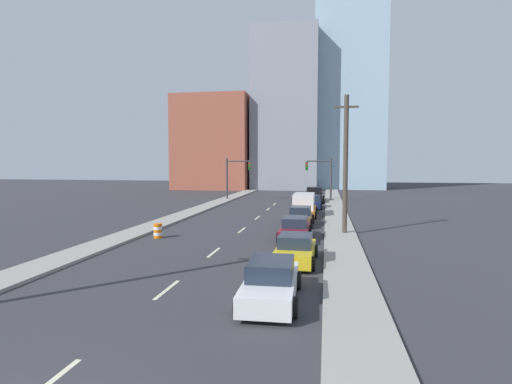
{
  "coord_description": "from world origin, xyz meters",
  "views": [
    {
      "loc": [
        6.04,
        -5.54,
        4.91
      ],
      "look_at": [
        -0.41,
        31.17,
        2.2
      ],
      "focal_mm": 28.0,
      "sensor_mm": 36.0,
      "label": 1
    }
  ],
  "objects_px": {
    "utility_pole_right_mid": "(346,164)",
    "traffic_barrel": "(158,231)",
    "sedan_yellow": "(295,250)",
    "sedan_maroon": "(295,229)",
    "sedan_brown": "(301,217)",
    "traffic_signal_right": "(323,174)",
    "pickup_truck_black": "(314,196)",
    "sedan_white": "(271,282)",
    "box_truck_orange": "(304,205)",
    "traffic_signal_left": "(234,173)",
    "sedan_navy": "(312,202)"
  },
  "relations": [
    {
      "from": "traffic_barrel",
      "to": "sedan_maroon",
      "type": "relative_size",
      "value": 0.2
    },
    {
      "from": "utility_pole_right_mid",
      "to": "traffic_barrel",
      "type": "distance_m",
      "value": 13.3
    },
    {
      "from": "sedan_white",
      "to": "pickup_truck_black",
      "type": "xyz_separation_m",
      "value": [
        0.45,
        36.88,
        0.08
      ]
    },
    {
      "from": "sedan_yellow",
      "to": "sedan_maroon",
      "type": "distance_m",
      "value": 6.2
    },
    {
      "from": "pickup_truck_black",
      "to": "traffic_signal_left",
      "type": "bearing_deg",
      "value": 175.23
    },
    {
      "from": "sedan_white",
      "to": "box_truck_orange",
      "type": "xyz_separation_m",
      "value": [
        -0.09,
        23.26,
        0.31
      ]
    },
    {
      "from": "traffic_barrel",
      "to": "sedan_brown",
      "type": "distance_m",
      "value": 11.29
    },
    {
      "from": "box_truck_orange",
      "to": "pickup_truck_black",
      "type": "distance_m",
      "value": 13.63
    },
    {
      "from": "sedan_white",
      "to": "sedan_yellow",
      "type": "distance_m",
      "value": 5.6
    },
    {
      "from": "traffic_signal_right",
      "to": "sedan_navy",
      "type": "xyz_separation_m",
      "value": [
        -1.11,
        -8.28,
        -2.9
      ]
    },
    {
      "from": "utility_pole_right_mid",
      "to": "traffic_barrel",
      "type": "relative_size",
      "value": 9.96
    },
    {
      "from": "pickup_truck_black",
      "to": "traffic_barrel",
      "type": "bearing_deg",
      "value": -109.19
    },
    {
      "from": "sedan_maroon",
      "to": "sedan_navy",
      "type": "relative_size",
      "value": 1.13
    },
    {
      "from": "sedan_maroon",
      "to": "box_truck_orange",
      "type": "bearing_deg",
      "value": 90.4
    },
    {
      "from": "traffic_signal_right",
      "to": "utility_pole_right_mid",
      "type": "distance_m",
      "value": 24.06
    },
    {
      "from": "traffic_barrel",
      "to": "box_truck_orange",
      "type": "relative_size",
      "value": 0.15
    },
    {
      "from": "sedan_navy",
      "to": "sedan_yellow",
      "type": "bearing_deg",
      "value": -90.34
    },
    {
      "from": "utility_pole_right_mid",
      "to": "traffic_signal_left",
      "type": "bearing_deg",
      "value": 119.08
    },
    {
      "from": "sedan_navy",
      "to": "pickup_truck_black",
      "type": "bearing_deg",
      "value": 89.57
    },
    {
      "from": "traffic_signal_right",
      "to": "traffic_barrel",
      "type": "relative_size",
      "value": 5.86
    },
    {
      "from": "sedan_white",
      "to": "sedan_maroon",
      "type": "bearing_deg",
      "value": 88.72
    },
    {
      "from": "sedan_yellow",
      "to": "traffic_barrel",
      "type": "bearing_deg",
      "value": 153.23
    },
    {
      "from": "sedan_maroon",
      "to": "box_truck_orange",
      "type": "height_order",
      "value": "box_truck_orange"
    },
    {
      "from": "traffic_signal_left",
      "to": "sedan_yellow",
      "type": "height_order",
      "value": "traffic_signal_left"
    },
    {
      "from": "sedan_maroon",
      "to": "pickup_truck_black",
      "type": "xyz_separation_m",
      "value": [
        0.49,
        25.11,
        0.1
      ]
    },
    {
      "from": "utility_pole_right_mid",
      "to": "pickup_truck_black",
      "type": "relative_size",
      "value": 1.59
    },
    {
      "from": "traffic_signal_left",
      "to": "sedan_white",
      "type": "xyz_separation_m",
      "value": [
        10.14,
        -37.84,
        -2.88
      ]
    },
    {
      "from": "traffic_signal_left",
      "to": "sedan_maroon",
      "type": "xyz_separation_m",
      "value": [
        10.1,
        -26.07,
        -2.9
      ]
    },
    {
      "from": "traffic_signal_left",
      "to": "traffic_barrel",
      "type": "xyz_separation_m",
      "value": [
        1.21,
        -27.28,
        -3.08
      ]
    },
    {
      "from": "sedan_brown",
      "to": "pickup_truck_black",
      "type": "bearing_deg",
      "value": 89.36
    },
    {
      "from": "pickup_truck_black",
      "to": "sedan_maroon",
      "type": "bearing_deg",
      "value": -90.7
    },
    {
      "from": "sedan_white",
      "to": "pickup_truck_black",
      "type": "distance_m",
      "value": 36.88
    },
    {
      "from": "box_truck_orange",
      "to": "sedan_navy",
      "type": "distance_m",
      "value": 6.33
    },
    {
      "from": "sedan_maroon",
      "to": "pickup_truck_black",
      "type": "height_order",
      "value": "pickup_truck_black"
    },
    {
      "from": "traffic_signal_right",
      "to": "sedan_brown",
      "type": "relative_size",
      "value": 1.3
    },
    {
      "from": "sedan_yellow",
      "to": "sedan_navy",
      "type": "distance_m",
      "value": 23.98
    },
    {
      "from": "box_truck_orange",
      "to": "sedan_white",
      "type": "bearing_deg",
      "value": -89.79
    },
    {
      "from": "traffic_barrel",
      "to": "sedan_brown",
      "type": "bearing_deg",
      "value": 38.09
    },
    {
      "from": "sedan_white",
      "to": "sedan_brown",
      "type": "xyz_separation_m",
      "value": [
        -0.05,
        17.52,
        0.01
      ]
    },
    {
      "from": "traffic_signal_right",
      "to": "traffic_signal_left",
      "type": "bearing_deg",
      "value": 180.0
    },
    {
      "from": "sedan_white",
      "to": "box_truck_orange",
      "type": "height_order",
      "value": "box_truck_orange"
    },
    {
      "from": "box_truck_orange",
      "to": "pickup_truck_black",
      "type": "xyz_separation_m",
      "value": [
        0.54,
        13.62,
        -0.23
      ]
    },
    {
      "from": "traffic_signal_left",
      "to": "utility_pole_right_mid",
      "type": "height_order",
      "value": "utility_pole_right_mid"
    },
    {
      "from": "sedan_white",
      "to": "sedan_navy",
      "type": "distance_m",
      "value": 29.56
    },
    {
      "from": "sedan_yellow",
      "to": "sedan_navy",
      "type": "xyz_separation_m",
      "value": [
        -0.01,
        23.98,
        0.01
      ]
    },
    {
      "from": "sedan_white",
      "to": "utility_pole_right_mid",
      "type": "bearing_deg",
      "value": 75.56
    },
    {
      "from": "traffic_signal_right",
      "to": "pickup_truck_black",
      "type": "relative_size",
      "value": 0.93
    },
    {
      "from": "traffic_signal_left",
      "to": "pickup_truck_black",
      "type": "distance_m",
      "value": 11.0
    },
    {
      "from": "utility_pole_right_mid",
      "to": "sedan_maroon",
      "type": "height_order",
      "value": "utility_pole_right_mid"
    },
    {
      "from": "pickup_truck_black",
      "to": "traffic_signal_right",
      "type": "bearing_deg",
      "value": 41.48
    }
  ]
}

